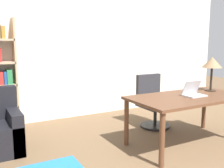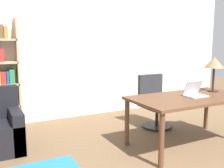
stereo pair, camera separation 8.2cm
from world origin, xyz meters
name	(u,v)px [view 2 (the right image)]	position (x,y,z in m)	size (l,w,h in m)	color
wall_back	(70,52)	(0.00, 4.53, 1.35)	(8.00, 0.06, 2.70)	silver
desk	(189,102)	(1.07, 2.26, 0.67)	(1.78, 0.95, 0.75)	brown
laptop	(195,93)	(1.15, 2.24, 0.80)	(0.31, 0.23, 0.23)	#B2B2B7
table_lamp	(214,64)	(1.71, 2.39, 1.21)	(0.32, 0.32, 0.56)	#2D2319
office_chair	(155,103)	(1.16, 3.22, 0.44)	(0.55, 0.55, 0.96)	black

